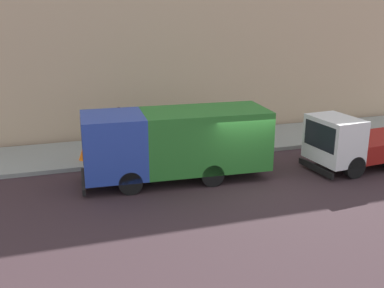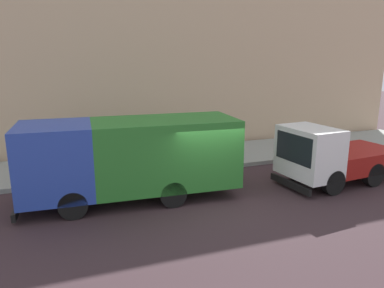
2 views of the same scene
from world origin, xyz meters
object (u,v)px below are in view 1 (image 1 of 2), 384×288
Objects in this scene: small_flatbed_truck at (355,143)px; pedestrian_walking at (120,124)px; large_utility_truck at (176,141)px; traffic_cone_orange at (84,152)px; pedestrian_standing at (163,127)px.

pedestrian_walking is (5.86, 8.91, 0.09)m from small_flatbed_truck.
traffic_cone_orange is (2.96, 3.30, -1.03)m from large_utility_truck.
pedestrian_walking is 2.74m from traffic_cone_orange.
pedestrian_standing is 2.40× the size of traffic_cone_orange.
traffic_cone_orange is at bearing 175.70° from pedestrian_walking.
small_flatbed_truck is at bearing -94.49° from large_utility_truck.
large_utility_truck is 7.54m from small_flatbed_truck.
pedestrian_walking is 2.64× the size of traffic_cone_orange.
large_utility_truck is at bearing -123.78° from pedestrian_walking.
small_flatbed_truck is 8.63m from pedestrian_standing.
large_utility_truck is 4.44× the size of pedestrian_standing.
pedestrian_standing is at bearing 48.37° from small_flatbed_truck.
large_utility_truck is 4.05× the size of pedestrian_walking.
large_utility_truck reaches higher than pedestrian_walking.
pedestrian_walking is at bearing 19.59° from large_utility_truck.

